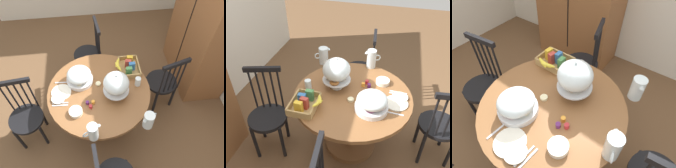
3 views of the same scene
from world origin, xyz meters
The scene contains 20 objects.
ground_plane centered at (0.00, 0.00, 0.00)m, with size 10.00×10.00×0.00m, color brown.
dining_table centered at (0.09, 0.00, 0.52)m, with size 1.15×1.15×0.74m.
windsor_chair_near_window centered at (-0.14, 0.84, 0.45)m, with size 0.42×0.42×0.97m.
windsor_chair_by_cabinet centered at (-0.78, -0.08, 0.45)m, with size 0.40×0.40×0.97m.
pastry_stand_with_dome centered at (0.17, 0.18, 0.94)m, with size 0.28×0.28×0.34m.
fruit_platter_covered centered at (-0.07, -0.21, 0.83)m, with size 0.30×0.30×0.18m.
orange_juice_pitcher centered at (0.63, -0.10, 0.84)m, with size 0.10×0.18×0.21m.
milk_pitcher centered at (0.57, 0.45, 0.83)m, with size 0.12×0.17×0.19m.
cereal_basket centered at (-0.19, 0.38, 0.79)m, with size 0.32×0.30×0.12m.
china_plate_large centered at (0.07, -0.42, 0.75)m, with size 0.22×0.22×0.01m, color white.
china_plate_small centered at (0.15, -0.45, 0.76)m, with size 0.15×0.15×0.01m, color white.
cereal_bowl centered at (0.35, -0.26, 0.76)m, with size 0.14×0.14×0.04m, color white.
drinking_glass centered at (0.06, 0.44, 0.80)m, with size 0.06×0.06×0.11m, color silver.
butter_dish centered at (0.00, 0.00, 0.75)m, with size 0.06×0.06×0.02m, color beige.
jam_jar_strawberry centered at (0.30, -0.10, 0.76)m, with size 0.04×0.04×0.04m, color #B7282D.
jam_jar_apricot centered at (0.25, -0.07, 0.76)m, with size 0.04×0.04×0.04m, color orange.
jam_jar_grape centered at (0.25, -0.14, 0.76)m, with size 0.04×0.04×0.04m, color #5B2366.
table_knife centered at (0.20, -0.43, 0.74)m, with size 0.17×0.01×0.01m, color silver.
dinner_fork centered at (0.23, -0.43, 0.74)m, with size 0.17×0.01×0.01m, color silver.
soup_spoon centered at (-0.07, -0.41, 0.74)m, with size 0.17×0.01×0.01m, color silver.
Camera 3 is at (0.68, -0.66, 1.90)m, focal length 29.74 mm.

